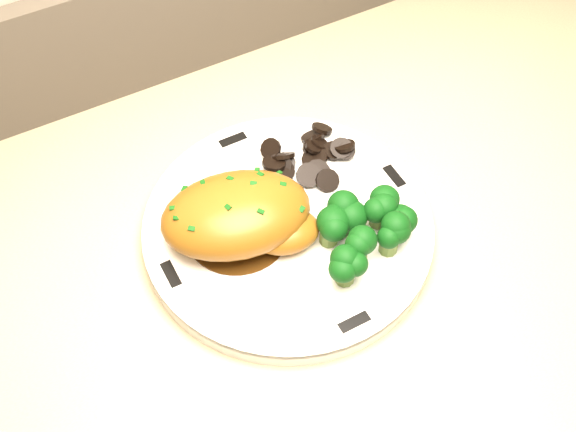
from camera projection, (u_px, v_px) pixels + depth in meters
name	position (u px, v px, depth m)	size (l,w,h in m)	color
plate	(288.00, 229.00, 0.59)	(0.24, 0.24, 0.02)	white
rim_accent_0	(394.00, 176.00, 0.62)	(0.02, 0.01, 0.00)	black
rim_accent_1	(233.00, 140.00, 0.64)	(0.02, 0.01, 0.00)	black
rim_accent_2	(171.00, 274.00, 0.56)	(0.02, 0.01, 0.00)	black
rim_accent_3	(354.00, 322.00, 0.53)	(0.02, 0.01, 0.00)	black
gravy_pool	(238.00, 231.00, 0.58)	(0.08, 0.08, 0.00)	#3E240B
chicken_breast	(242.00, 216.00, 0.56)	(0.13, 0.11, 0.05)	#955C19
mushroom_pile	(300.00, 170.00, 0.61)	(0.09, 0.06, 0.02)	black
broccoli_florets	(365.00, 230.00, 0.56)	(0.09, 0.07, 0.03)	#5A7330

